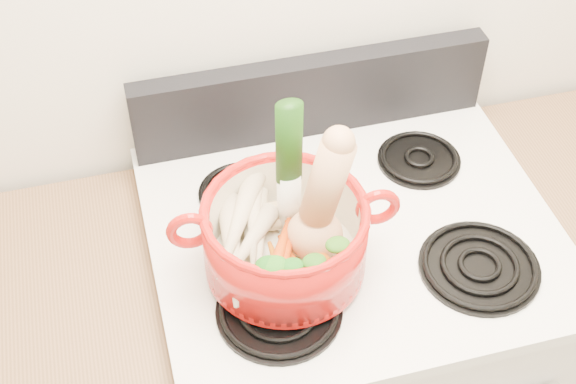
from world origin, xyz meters
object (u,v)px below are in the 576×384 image
object	(u,v)px
stove_body	(341,365)
leek	(289,168)
squash	(316,201)
dutch_oven	(285,237)

from	to	relation	value
stove_body	leek	distance (m)	0.70
stove_body	squash	size ratio (longest dim) A/B	3.59
squash	leek	size ratio (longest dim) A/B	0.84
stove_body	dutch_oven	xyz separation A→B (m)	(-0.16, -0.07, 0.58)
dutch_oven	squash	world-z (taller)	squash
dutch_oven	leek	xyz separation A→B (m)	(0.02, 0.06, 0.11)
dutch_oven	leek	size ratio (longest dim) A/B	0.95
squash	leek	xyz separation A→B (m)	(-0.03, 0.06, 0.02)
stove_body	leek	xyz separation A→B (m)	(-0.13, -0.01, 0.69)
dutch_oven	squash	distance (m)	0.10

